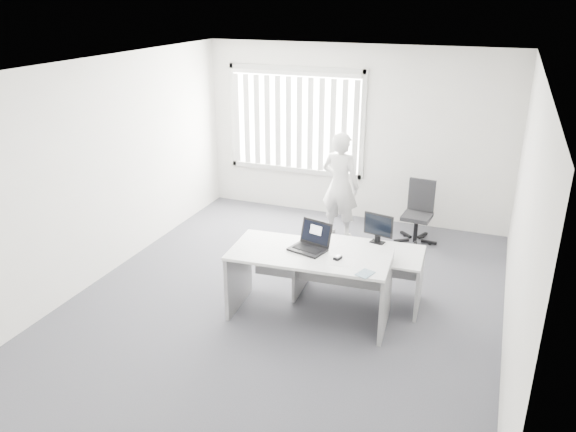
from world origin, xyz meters
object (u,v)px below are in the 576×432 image
at_px(office_chair, 417,223).
at_px(person, 340,185).
at_px(desk_near, 310,271).
at_px(monitor, 378,228).
at_px(desk_far, 359,264).
at_px(laptop, 308,238).

xyz_separation_m(office_chair, person, (-1.15, -0.23, 0.53)).
relative_size(desk_near, monitor, 4.95).
xyz_separation_m(desk_near, desk_far, (0.43, 0.57, -0.10)).
height_order(desk_near, desk_far, desk_near).
distance_m(desk_far, office_chair, 2.07).
bearing_deg(laptop, desk_near, -22.43).
relative_size(person, laptop, 4.17).
height_order(desk_near, laptop, laptop).
bearing_deg(monitor, desk_far, -107.39).
bearing_deg(desk_near, desk_far, 48.60).
xyz_separation_m(office_chair, laptop, (-0.86, -2.56, 0.68)).
height_order(desk_near, monitor, monitor).
bearing_deg(monitor, laptop, -115.38).
relative_size(desk_near, desk_far, 1.21).
relative_size(desk_far, laptop, 3.88).
height_order(office_chair, monitor, monitor).
relative_size(desk_far, person, 0.93).
bearing_deg(desk_far, laptop, -134.72).
bearing_deg(desk_near, office_chair, 68.41).
distance_m(office_chair, laptop, 2.78).
xyz_separation_m(office_chair, monitor, (-0.23, -1.76, 0.57)).
distance_m(desk_near, office_chair, 2.74).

